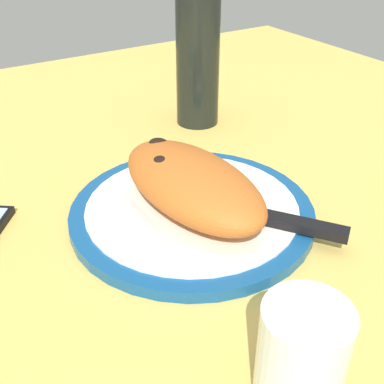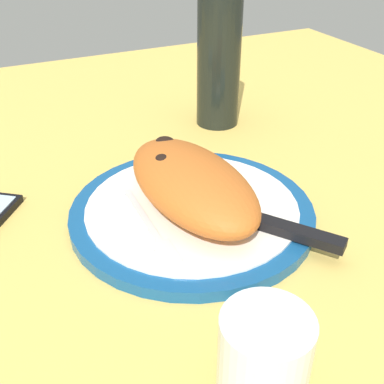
# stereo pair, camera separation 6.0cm
# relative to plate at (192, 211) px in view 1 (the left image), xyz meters

# --- Properties ---
(ground_plane) EXTENTS (1.50, 1.50, 0.03)m
(ground_plane) POSITION_rel_plate_xyz_m (0.00, 0.00, -0.02)
(ground_plane) COLOR #DBB756
(plate) EXTENTS (0.31, 0.31, 0.02)m
(plate) POSITION_rel_plate_xyz_m (0.00, 0.00, 0.00)
(plate) COLOR navy
(plate) RESTS_ON ground_plane
(calzone) EXTENTS (0.25, 0.13, 0.06)m
(calzone) POSITION_rel_plate_xyz_m (-0.00, 0.00, 0.04)
(calzone) COLOR #C16023
(calzone) RESTS_ON plate
(fork) EXTENTS (0.16, 0.02, 0.00)m
(fork) POSITION_rel_plate_xyz_m (0.03, -0.07, 0.01)
(fork) COLOR silver
(fork) RESTS_ON plate
(knife) EXTENTS (0.21, 0.16, 0.01)m
(knife) POSITION_rel_plate_xyz_m (0.09, 0.06, 0.01)
(knife) COLOR silver
(knife) RESTS_ON plate
(water_glass) EXTENTS (0.07, 0.07, 0.10)m
(water_glass) POSITION_rel_plate_xyz_m (0.26, -0.07, 0.03)
(water_glass) COLOR silver
(water_glass) RESTS_ON ground_plane
(wine_bottle) EXTENTS (0.07, 0.07, 0.30)m
(wine_bottle) POSITION_rel_plate_xyz_m (-0.25, 0.17, 0.11)
(wine_bottle) COLOR black
(wine_bottle) RESTS_ON ground_plane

